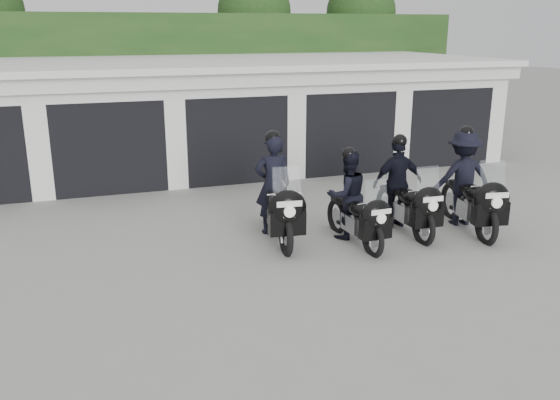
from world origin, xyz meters
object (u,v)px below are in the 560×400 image
object	(u,v)px
police_bike_a	(276,196)
police_bike_b	(352,201)
police_bike_c	(402,189)
police_bike_d	(466,184)

from	to	relation	value
police_bike_a	police_bike_b	distance (m)	1.40
police_bike_c	police_bike_d	xyz separation A→B (m)	(1.27, -0.28, 0.07)
police_bike_a	police_bike_c	size ratio (longest dim) A/B	1.07
police_bike_d	police_bike_b	bearing A→B (deg)	-169.78
police_bike_a	police_bike_d	size ratio (longest dim) A/B	1.01
police_bike_c	police_bike_d	size ratio (longest dim) A/B	0.94
police_bike_a	police_bike_c	world-z (taller)	police_bike_a
police_bike_b	police_bike_c	distance (m)	1.25
police_bike_a	police_bike_b	xyz separation A→B (m)	(1.28, -0.57, -0.06)
police_bike_a	police_bike_c	distance (m)	2.51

